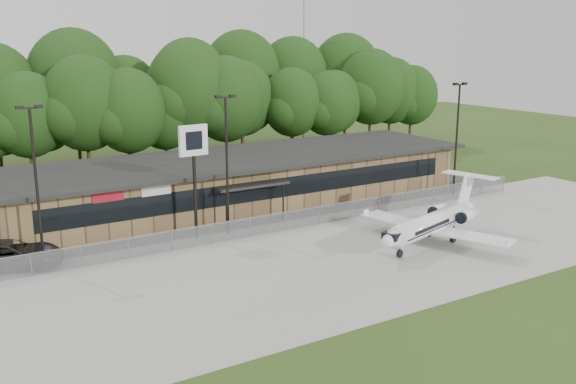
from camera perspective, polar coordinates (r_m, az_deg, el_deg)
ground at (r=37.57m, az=13.29°, el=-8.94°), size 160.00×160.00×0.00m
apron at (r=43.15m, az=5.79°, el=-5.56°), size 64.00×18.00×0.08m
parking_lot at (r=52.30m, az=-1.86°, el=-2.05°), size 50.00×9.00×0.06m
terminal at (r=55.56m, az=-4.16°, el=1.14°), size 41.00×11.65×4.30m
fence at (r=48.39m, az=0.78°, el=-2.44°), size 46.00×0.04×1.52m
treeline at (r=71.08m, az=-11.06°, el=8.02°), size 72.00×12.00×15.00m
radio_mast at (r=86.15m, az=1.42°, el=12.55°), size 0.20×0.20×25.00m
light_pole_left at (r=42.12m, az=-21.52°, el=1.44°), size 1.55×0.30×10.23m
light_pole_mid at (r=46.09m, az=-5.47°, el=3.33°), size 1.55×0.30×10.23m
light_pole_right at (r=59.75m, az=14.80°, el=5.32°), size 1.55×0.30×10.23m
business_jet at (r=45.82m, az=12.80°, el=-2.72°), size 12.68×11.38×4.30m
suv at (r=43.86m, az=-23.55°, el=-5.16°), size 7.09×4.74×1.81m
pole_sign at (r=45.30m, az=-8.39°, el=3.49°), size 2.17×0.40×8.25m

